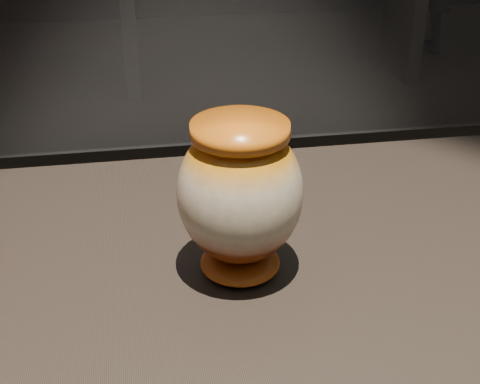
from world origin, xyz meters
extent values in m
cube|color=black|center=(0.00, 0.00, 0.88)|extent=(2.00, 0.80, 0.05)
ellipsoid|color=#6A2509|center=(-0.05, 0.05, 0.91)|extent=(0.13, 0.13, 0.03)
ellipsoid|color=beige|center=(-0.05, 0.05, 1.01)|extent=(0.19, 0.19, 0.18)
cylinder|color=orange|center=(-0.05, 0.05, 1.10)|extent=(0.15, 0.15, 0.02)
cube|color=black|center=(-0.16, 3.32, 0.42)|extent=(0.08, 0.50, 0.85)
cube|color=black|center=(1.54, 3.32, 0.42)|extent=(0.08, 0.50, 0.85)
camera|label=1|loc=(-0.16, -0.64, 1.40)|focal=50.00mm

